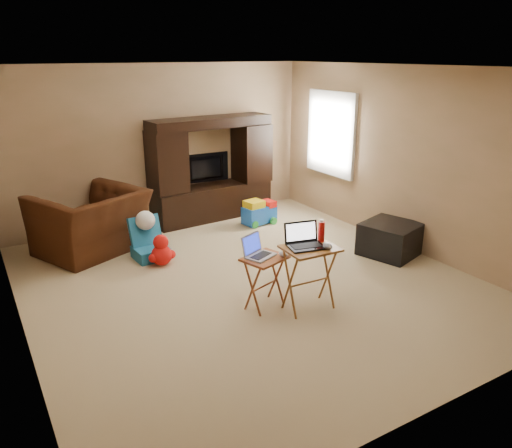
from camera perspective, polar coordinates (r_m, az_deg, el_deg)
floor at (r=6.13m, az=-0.96°, el=-6.56°), size 5.50×5.50×0.00m
ceiling at (r=5.53m, az=-1.11°, el=17.50°), size 5.50×5.50×0.00m
wall_back at (r=8.15m, az=-10.82°, el=8.83°), size 5.00×0.00×5.00m
wall_front at (r=3.70m, az=20.76°, el=-4.48°), size 5.00×0.00×5.00m
wall_left at (r=5.00m, az=-26.72°, el=0.73°), size 0.00×5.50×5.50m
wall_right at (r=7.24m, az=16.52°, el=7.13°), size 0.00×5.50×5.50m
window_pane at (r=8.32m, az=8.66°, el=10.20°), size 0.00×1.20×1.20m
window_frame at (r=8.30m, az=8.55°, el=10.19°), size 0.06×1.14×1.34m
entertainment_center at (r=8.26m, az=-5.10°, el=6.29°), size 2.08×0.64×1.67m
television at (r=8.44m, az=-5.69°, el=6.32°), size 0.86×0.16×0.49m
recliner at (r=7.22m, az=-18.36°, el=0.15°), size 1.68×1.60×0.86m
child_rocker at (r=6.83m, az=-12.05°, el=-1.66°), size 0.45×0.51×0.57m
plush_toy at (r=6.62m, az=-10.77°, el=-2.91°), size 0.38×0.32×0.42m
push_toy at (r=8.08m, az=0.37°, el=1.45°), size 0.60×0.47×0.41m
ottoman at (r=7.10m, az=15.09°, el=-1.64°), size 0.86×0.86×0.44m
tray_table_left at (r=5.43m, az=0.99°, el=-6.66°), size 0.53×0.47×0.58m
tray_table_right at (r=5.40m, az=6.10°, el=-6.18°), size 0.57×0.46×0.72m
laptop_left at (r=5.28m, az=0.57°, el=-2.59°), size 0.38×0.35×0.24m
laptop_right at (r=5.20m, az=5.80°, el=-1.44°), size 0.43×0.38×0.24m
mouse_left at (r=5.34m, az=3.11°, el=-3.44°), size 0.08×0.12×0.05m
mouse_right at (r=5.23m, az=8.17°, el=-2.48°), size 0.14×0.17×0.06m
water_bottle at (r=5.39m, az=7.47°, el=-0.88°), size 0.07×0.07×0.22m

